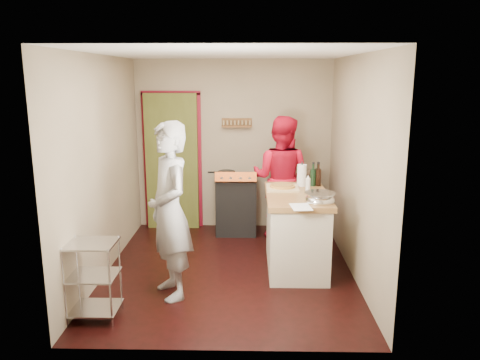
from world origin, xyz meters
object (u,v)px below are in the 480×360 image
wire_shelving (93,276)px  person_stripe (170,211)px  person_red (281,178)px  island (296,229)px  stove (236,204)px

wire_shelving → person_stripe: size_ratio=0.42×
wire_shelving → person_stripe: 1.00m
person_red → island: bearing=118.6°
stove → person_stripe: size_ratio=0.53×
wire_shelving → stove: bearing=63.1°
person_red → person_stripe: bearing=77.1°
stove → person_red: person_red is taller
person_stripe → island: bearing=90.9°
island → person_stripe: size_ratio=0.73×
island → person_stripe: 1.69m
person_stripe → person_red: person_stripe is taller
wire_shelving → person_red: bearing=50.4°
person_stripe → person_red: (1.30, 1.87, -0.05)m
wire_shelving → island: bearing=31.6°
stove → wire_shelving: bearing=-116.9°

